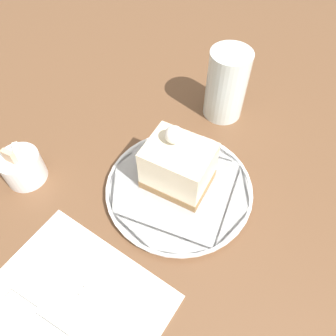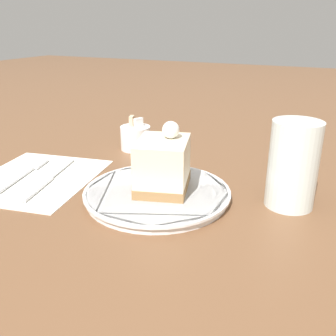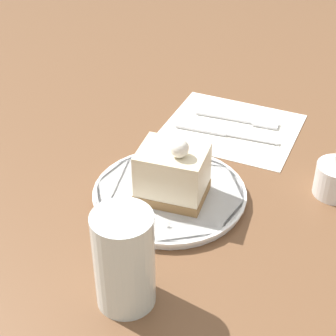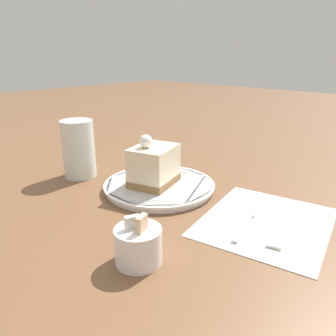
# 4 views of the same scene
# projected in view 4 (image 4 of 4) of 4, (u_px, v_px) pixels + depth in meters

# --- Properties ---
(ground_plane) EXTENTS (4.00, 4.00, 0.00)m
(ground_plane) POSITION_uv_depth(u_px,v_px,m) (160.00, 188.00, 0.69)
(ground_plane) COLOR brown
(plate) EXTENTS (0.23, 0.23, 0.01)m
(plate) POSITION_uv_depth(u_px,v_px,m) (159.00, 186.00, 0.67)
(plate) COLOR white
(plate) RESTS_ON ground_plane
(cake_slice) EXTENTS (0.10, 0.11, 0.10)m
(cake_slice) POSITION_uv_depth(u_px,v_px,m) (155.00, 165.00, 0.65)
(cake_slice) COLOR olive
(cake_slice) RESTS_ON plate
(napkin) EXTENTS (0.23, 0.26, 0.00)m
(napkin) POSITION_uv_depth(u_px,v_px,m) (266.00, 222.00, 0.55)
(napkin) COLOR white
(napkin) RESTS_ON ground_plane
(fork) EXTENTS (0.05, 0.15, 0.00)m
(fork) POSITION_uv_depth(u_px,v_px,m) (281.00, 228.00, 0.52)
(fork) COLOR silver
(fork) RESTS_ON napkin
(knife) EXTENTS (0.06, 0.18, 0.00)m
(knife) POSITION_uv_depth(u_px,v_px,m) (253.00, 211.00, 0.57)
(knife) COLOR silver
(knife) RESTS_ON napkin
(sugar_bowl) EXTENTS (0.06, 0.06, 0.07)m
(sugar_bowl) POSITION_uv_depth(u_px,v_px,m) (138.00, 245.00, 0.44)
(sugar_bowl) COLOR white
(sugar_bowl) RESTS_ON ground_plane
(drinking_glass) EXTENTS (0.07, 0.07, 0.13)m
(drinking_glass) POSITION_uv_depth(u_px,v_px,m) (79.00, 149.00, 0.73)
(drinking_glass) COLOR silver
(drinking_glass) RESTS_ON ground_plane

